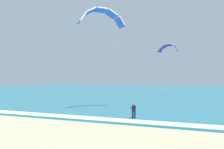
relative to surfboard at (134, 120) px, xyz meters
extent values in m
cube|color=teal|center=(4.16, 57.23, 0.07)|extent=(200.00, 120.00, 0.20)
cube|color=white|center=(4.16, -1.77, 0.19)|extent=(200.00, 1.92, 0.04)
ellipsoid|color=white|center=(0.00, 0.00, 0.00)|extent=(1.01, 1.45, 0.05)
cube|color=black|center=(0.00, 0.22, 0.04)|extent=(0.17, 0.12, 0.04)
cube|color=black|center=(0.00, -0.22, 0.04)|extent=(0.17, 0.12, 0.04)
cylinder|color=black|center=(-0.09, -0.04, 0.39)|extent=(0.14, 0.14, 0.84)
cylinder|color=black|center=(0.09, 0.04, 0.39)|extent=(0.14, 0.14, 0.84)
cube|color=black|center=(0.00, 0.00, 1.11)|extent=(0.39, 0.33, 0.60)
sphere|color=#9E704C|center=(0.00, 0.00, 1.55)|extent=(0.22, 0.22, 0.22)
cylinder|color=black|center=(-0.23, 0.06, 1.16)|extent=(0.30, 0.49, 0.22)
cylinder|color=black|center=(0.09, 0.22, 1.16)|extent=(0.30, 0.49, 0.22)
cylinder|color=black|center=(-0.17, 0.34, 1.16)|extent=(0.51, 0.27, 0.04)
cube|color=#3F3F42|center=(-0.05, 0.11, 0.89)|extent=(0.14, 0.12, 0.10)
cube|color=blue|center=(-4.16, 5.99, 10.81)|extent=(1.48, 1.24, 1.33)
cube|color=white|center=(-3.77, 5.72, 10.96)|extent=(0.62, 0.77, 1.14)
cube|color=blue|center=(-4.94, 5.21, 11.74)|extent=(1.65, 1.60, 0.97)
cube|color=white|center=(-4.55, 4.94, 11.89)|extent=(0.82, 1.08, 0.73)
cube|color=blue|center=(-5.81, 4.10, 12.08)|extent=(1.69, 1.75, 0.39)
cube|color=white|center=(-5.42, 3.82, 12.23)|extent=(0.90, 1.16, 0.16)
cube|color=blue|center=(-6.57, 2.90, 11.74)|extent=(1.59, 1.73, 0.97)
cube|color=white|center=(-6.18, 2.63, 11.89)|extent=(0.84, 1.07, 0.73)
cube|color=blue|center=(-7.04, 1.90, 10.81)|extent=(1.33, 1.50, 1.33)
cube|color=white|center=(-6.65, 1.63, 10.96)|extent=(0.63, 0.79, 1.14)
cylinder|color=#B2B2B7|center=(-1.99, 3.17, 5.99)|extent=(4.35, 5.68, 9.64)
cylinder|color=#B2B2B7|center=(-3.44, 1.12, 5.99)|extent=(7.23, 1.58, 9.64)
cube|color=purple|center=(-4.83, 38.97, 10.91)|extent=(0.85, 1.29, 1.35)
cube|color=white|center=(-4.98, 38.60, 11.15)|extent=(0.73, 0.43, 1.07)
cube|color=purple|center=(-5.62, 39.70, 11.73)|extent=(1.30, 1.40, 1.08)
cube|color=white|center=(-5.78, 39.33, 11.96)|extent=(1.07, 0.58, 0.70)
cube|color=purple|center=(-6.78, 40.33, 12.02)|extent=(1.54, 1.41, 0.57)
cube|color=white|center=(-6.94, 39.96, 12.25)|extent=(1.18, 0.64, 0.17)
cube|color=purple|center=(-8.04, 40.72, 11.73)|extent=(1.60, 1.30, 1.08)
cube|color=white|center=(-8.20, 40.35, 11.96)|extent=(1.09, 0.60, 0.70)
cube|color=purple|center=(-9.12, 40.77, 10.91)|extent=(1.43, 1.12, 1.35)
cube|color=white|center=(-9.28, 40.40, 11.15)|extent=(0.80, 0.46, 1.07)
camera|label=1|loc=(9.64, -24.55, 3.97)|focal=44.25mm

